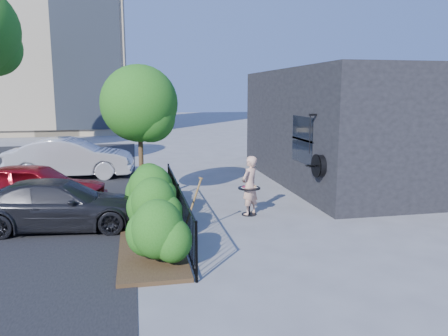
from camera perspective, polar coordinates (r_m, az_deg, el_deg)
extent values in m
plane|color=gray|center=(10.77, 2.14, -7.51)|extent=(120.00, 120.00, 0.00)
cube|color=black|center=(16.56, 17.22, 5.23)|extent=(6.00, 9.00, 4.00)
cube|color=black|center=(13.41, 10.22, 3.66)|extent=(0.04, 1.60, 1.40)
cube|color=black|center=(13.41, 10.24, 3.66)|extent=(0.05, 1.70, 0.06)
cylinder|color=black|center=(12.08, 12.37, 0.28)|extent=(0.18, 0.60, 0.60)
cylinder|color=black|center=(12.04, 11.94, 0.26)|extent=(0.03, 0.64, 0.64)
cube|color=black|center=(12.39, 11.58, 6.83)|extent=(0.25, 0.06, 0.06)
cylinder|color=black|center=(12.40, 11.15, 4.29)|extent=(0.02, 0.02, 1.05)
cylinder|color=black|center=(7.53, -3.63, -10.89)|extent=(0.05, 0.05, 1.10)
cylinder|color=black|center=(10.37, -5.95, -5.07)|extent=(0.05, 0.05, 1.10)
cylinder|color=black|center=(13.29, -7.24, -1.78)|extent=(0.05, 0.05, 1.10)
cube|color=black|center=(10.25, -6.00, -2.32)|extent=(0.03, 6.00, 0.03)
cube|color=black|center=(10.50, -5.90, -7.45)|extent=(0.03, 6.00, 0.03)
cylinder|color=black|center=(7.63, -3.73, -10.62)|extent=(0.02, 0.02, 1.04)
cylinder|color=black|center=(7.81, -3.94, -10.12)|extent=(0.02, 0.02, 1.04)
cylinder|color=black|center=(8.00, -4.13, -9.63)|extent=(0.02, 0.02, 1.04)
cylinder|color=black|center=(8.19, -4.32, -9.17)|extent=(0.02, 0.02, 1.04)
cylinder|color=black|center=(8.37, -4.49, -8.73)|extent=(0.02, 0.02, 1.04)
cylinder|color=black|center=(8.56, -4.66, -8.31)|extent=(0.02, 0.02, 1.04)
cylinder|color=black|center=(8.75, -4.82, -7.91)|extent=(0.02, 0.02, 1.04)
cylinder|color=black|center=(8.94, -4.98, -7.52)|extent=(0.02, 0.02, 1.04)
cylinder|color=black|center=(9.13, -5.13, -7.15)|extent=(0.02, 0.02, 1.04)
cylinder|color=black|center=(9.32, -5.27, -6.79)|extent=(0.02, 0.02, 1.04)
cylinder|color=black|center=(9.51, -5.40, -6.45)|extent=(0.02, 0.02, 1.04)
cylinder|color=black|center=(9.70, -5.53, -6.13)|extent=(0.02, 0.02, 1.04)
cylinder|color=black|center=(9.89, -5.66, -5.81)|extent=(0.02, 0.02, 1.04)
cylinder|color=black|center=(10.09, -5.77, -5.51)|extent=(0.02, 0.02, 1.04)
cylinder|color=black|center=(10.28, -5.89, -5.22)|extent=(0.02, 0.02, 1.04)
cylinder|color=black|center=(10.47, -6.00, -4.93)|extent=(0.02, 0.02, 1.04)
cylinder|color=black|center=(10.66, -6.11, -4.66)|extent=(0.02, 0.02, 1.04)
cylinder|color=black|center=(10.86, -6.21, -4.40)|extent=(0.02, 0.02, 1.04)
cylinder|color=black|center=(11.05, -6.31, -4.15)|extent=(0.02, 0.02, 1.04)
cylinder|color=black|center=(11.24, -6.40, -3.91)|extent=(0.02, 0.02, 1.04)
cylinder|color=black|center=(11.44, -6.50, -3.67)|extent=(0.02, 0.02, 1.04)
cylinder|color=black|center=(11.63, -6.59, -3.44)|extent=(0.02, 0.02, 1.04)
cylinder|color=black|center=(11.82, -6.67, -3.22)|extent=(0.02, 0.02, 1.04)
cylinder|color=black|center=(12.02, -6.76, -3.01)|extent=(0.02, 0.02, 1.04)
cylinder|color=black|center=(12.21, -6.84, -2.80)|extent=(0.02, 0.02, 1.04)
cylinder|color=black|center=(12.41, -6.91, -2.60)|extent=(0.02, 0.02, 1.04)
cylinder|color=black|center=(12.60, -6.99, -2.41)|extent=(0.02, 0.02, 1.04)
cylinder|color=black|center=(12.80, -7.06, -2.22)|extent=(0.02, 0.02, 1.04)
cylinder|color=black|center=(12.99, -7.13, -2.04)|extent=(0.02, 0.02, 1.04)
cylinder|color=black|center=(13.19, -7.20, -1.86)|extent=(0.02, 0.02, 1.04)
cube|color=#382616|center=(10.48, -9.74, -7.92)|extent=(1.30, 6.00, 0.08)
ellipsoid|color=#226116|center=(8.18, -8.63, -8.15)|extent=(1.10, 1.10, 1.24)
ellipsoid|color=#226116|center=(9.72, -9.14, -5.26)|extent=(1.10, 1.10, 1.24)
ellipsoid|color=#226116|center=(11.17, -9.49, -3.28)|extent=(1.10, 1.10, 1.24)
ellipsoid|color=#226116|center=(12.54, -9.74, -1.84)|extent=(1.10, 1.10, 1.24)
cylinder|color=#3F2B19|center=(12.94, -10.76, 0.74)|extent=(0.14, 0.14, 2.40)
sphere|color=#226116|center=(12.79, -11.00, 8.01)|extent=(2.20, 2.20, 2.20)
sphere|color=#226116|center=(12.61, -9.57, 6.53)|extent=(1.43, 1.43, 1.43)
cylinder|color=black|center=(11.51, 3.32, -2.63)|extent=(0.59, 0.59, 0.03)
cylinder|color=black|center=(11.59, 3.30, -4.39)|extent=(0.06, 0.06, 0.71)
cylinder|color=black|center=(11.68, 3.28, -6.05)|extent=(0.39, 0.39, 0.03)
cube|color=white|center=(11.47, 2.70, -2.58)|extent=(0.17, 0.17, 0.01)
cube|color=white|center=(11.53, 3.96, -2.52)|extent=(0.17, 0.17, 0.01)
torus|color=#450B10|center=(11.46, 2.70, -2.46)|extent=(0.13, 0.13, 0.04)
torus|color=tan|center=(11.53, 3.96, -2.40)|extent=(0.13, 0.13, 0.04)
imported|color=#DBA68D|center=(11.50, 3.37, -2.33)|extent=(0.68, 0.66, 1.58)
cylinder|color=brown|center=(9.91, -4.08, -4.68)|extent=(0.44, 0.05, 1.18)
cube|color=gray|center=(10.07, -5.05, -8.20)|extent=(0.11, 0.18, 0.25)
cylinder|color=brown|center=(9.81, -3.04, -1.33)|extent=(0.10, 0.10, 0.06)
imported|color=maroon|center=(13.01, -23.57, -2.28)|extent=(4.08, 2.15, 1.32)
imported|color=#B3B3B8|center=(17.53, -19.36, 1.25)|extent=(4.67, 1.88, 1.51)
imported|color=black|center=(11.11, -20.63, -4.48)|extent=(4.14, 1.95, 1.17)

